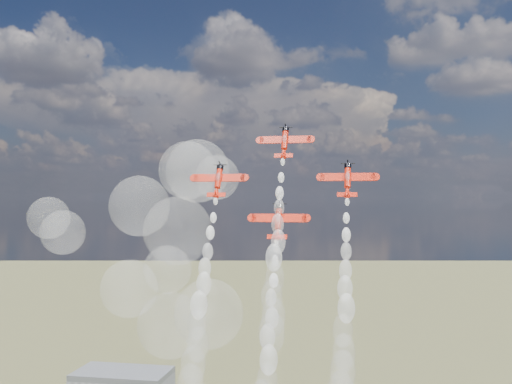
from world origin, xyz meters
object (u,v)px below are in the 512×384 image
at_px(hangar, 122,383).
at_px(plane_slot, 278,221).
at_px(plane_left, 218,180).
at_px(plane_lead, 285,142).
at_px(plane_right, 348,179).

distance_m(hangar, plane_slot, 225.49).
bearing_deg(plane_left, hangar, 119.77).
bearing_deg(plane_slot, plane_lead, 90.00).
relative_size(hangar, plane_lead, 4.09).
relative_size(plane_left, plane_slot, 1.00).
distance_m(hangar, plane_right, 233.42).
bearing_deg(plane_slot, plane_left, 161.41).
height_order(plane_lead, plane_right, plane_lead).
bearing_deg(plane_lead, plane_left, -161.41).
height_order(hangar, plane_right, plane_right).
bearing_deg(plane_lead, plane_right, -18.59).
bearing_deg(plane_right, plane_slot, -161.41).
height_order(plane_right, plane_slot, plane_right).
relative_size(hangar, plane_left, 4.09).
xyz_separation_m(hangar, plane_slot, (110.64, -172.29, 94.44)).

